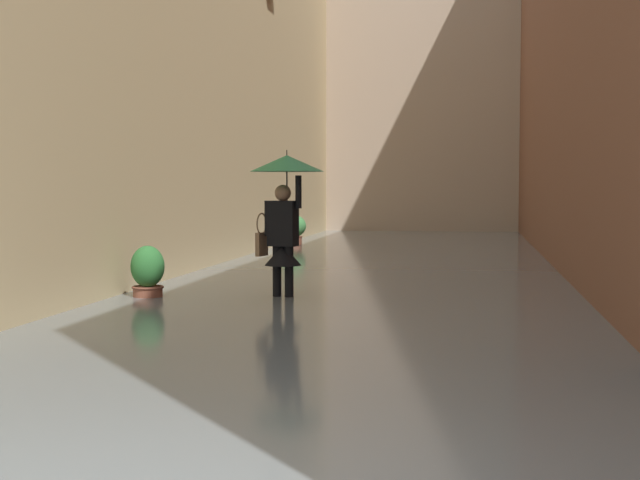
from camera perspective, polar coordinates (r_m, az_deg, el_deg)
name	(u,v)px	position (r m, az deg, el deg)	size (l,w,h in m)	color
ground_plane	(382,274)	(17.18, 3.83, -2.09)	(66.79, 66.79, 0.00)	gray
flood_water	(382,270)	(17.17, 3.83, -1.87)	(7.10, 32.72, 0.13)	slate
building_facade_right	(170,4)	(18.27, -9.25, 14.24)	(2.04, 30.72, 10.18)	tan
building_facade_far	(423,82)	(31.51, 6.40, 9.72)	(9.90, 1.80, 10.24)	tan
person_wading	(285,198)	(12.42, -2.20, 2.59)	(1.00, 1.00, 2.12)	#4C4233
potted_plant_far_right	(148,275)	(12.70, -10.62, -2.13)	(0.46, 0.46, 0.83)	brown
potted_plant_mid_right	(294,230)	(23.50, -1.63, 0.65)	(0.63, 0.63, 0.89)	brown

